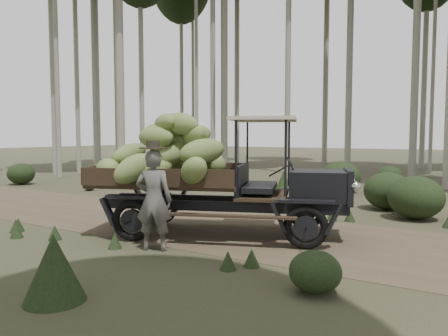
% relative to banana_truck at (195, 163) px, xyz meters
% --- Properties ---
extents(ground, '(120.00, 120.00, 0.00)m').
position_rel_banana_truck_xyz_m(ground, '(-0.99, 0.81, -1.51)').
color(ground, '#473D2B').
rests_on(ground, ground).
extents(dirt_track, '(70.00, 4.00, 0.01)m').
position_rel_banana_truck_xyz_m(dirt_track, '(-0.99, 0.81, -1.51)').
color(dirt_track, brown).
rests_on(dirt_track, ground).
extents(banana_truck, '(5.57, 3.69, 2.66)m').
position_rel_banana_truck_xyz_m(banana_truck, '(0.00, 0.00, 0.00)').
color(banana_truck, black).
rests_on(banana_truck, ground).
extents(farmer, '(0.79, 0.67, 2.01)m').
position_rel_banana_truck_xyz_m(farmer, '(0.08, -1.43, -0.57)').
color(farmer, '#585550').
rests_on(farmer, ground).
extents(undergrowth, '(23.27, 20.79, 1.25)m').
position_rel_banana_truck_xyz_m(undergrowth, '(-0.04, 2.13, -1.02)').
color(undergrowth, '#233319').
rests_on(undergrowth, ground).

